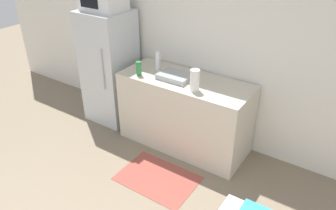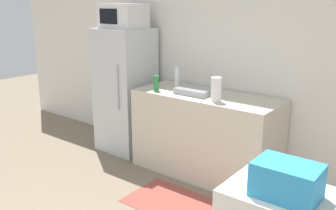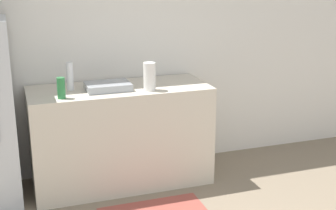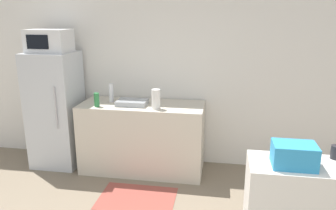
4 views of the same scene
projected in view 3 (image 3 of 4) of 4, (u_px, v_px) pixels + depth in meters
The scene contains 6 objects.
wall_back at pixel (150, 34), 4.43m from camera, with size 8.00×0.06×2.60m, color white.
counter at pixel (121, 136), 4.21m from camera, with size 1.57×0.65×0.90m, color beige.
sink_basin at pixel (108, 86), 3.99m from camera, with size 0.37×0.27×0.06m, color #9EA3A8.
bottle_tall at pixel (70, 76), 3.95m from camera, with size 0.06×0.06×0.24m, color silver.
bottle_short at pixel (61, 88), 3.71m from camera, with size 0.06×0.06×0.17m, color #2D7F42.
paper_towel_roll at pixel (149, 77), 3.95m from camera, with size 0.10×0.10×0.24m, color white.
Camera 3 is at (-1.28, -0.95, 1.90)m, focal length 50.00 mm.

